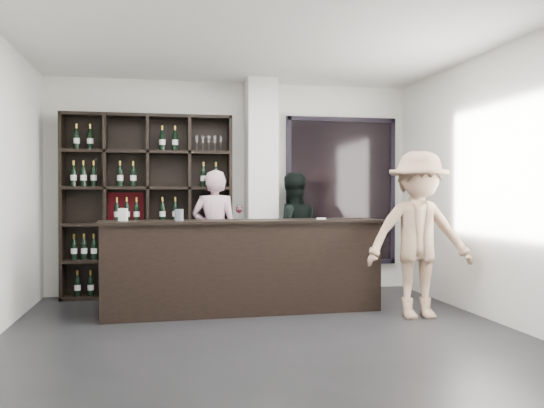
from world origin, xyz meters
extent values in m
cube|color=black|center=(0.00, 0.00, -0.01)|extent=(5.00, 5.50, 0.01)
cube|color=silver|center=(0.35, 2.47, 1.45)|extent=(0.40, 0.40, 2.90)
cube|color=black|center=(1.55, 2.69, 1.40)|extent=(1.60, 0.08, 2.10)
cube|color=black|center=(1.55, 2.69, 1.40)|extent=(1.48, 0.02, 1.98)
cube|color=black|center=(-0.06, 1.31, 0.51)|extent=(3.13, 0.59, 1.03)
cube|color=black|center=(-0.06, 1.31, 1.04)|extent=(3.21, 0.67, 0.03)
imported|color=#DAA8B8|center=(-0.29, 2.40, 0.84)|extent=(0.68, 0.52, 1.67)
imported|color=black|center=(0.76, 2.40, 0.82)|extent=(0.84, 0.68, 1.64)
imported|color=#9F7B60|center=(1.80, 0.68, 0.91)|extent=(1.23, 0.77, 1.82)
cylinder|color=#9CAEC0|center=(-0.78, 1.26, 1.12)|extent=(0.12, 0.12, 0.13)
cube|color=white|center=(0.88, 1.35, 1.07)|extent=(0.13, 0.13, 0.02)
cube|color=white|center=(-1.39, 1.29, 1.13)|extent=(0.10, 0.07, 0.14)
camera|label=1|loc=(-0.95, -5.20, 1.34)|focal=38.00mm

